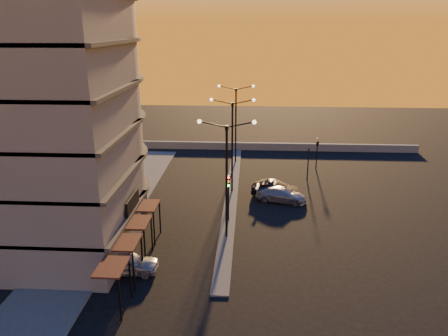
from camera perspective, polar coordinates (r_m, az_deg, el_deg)
ground at (r=35.01m, az=0.33°, el=-9.08°), size 120.00×120.00×0.00m
sidewalk_west at (r=40.43m, az=-14.45°, el=-5.73°), size 5.00×40.00×0.12m
median at (r=44.12m, az=1.04°, el=-3.09°), size 1.20×36.00×0.12m
parapet at (r=59.18m, az=3.65°, el=2.85°), size 44.00×0.50×1.00m
building at (r=35.11m, az=-23.47°, el=9.95°), size 14.35×17.08×25.00m
streetlamp_near at (r=32.84m, az=0.35°, el=-0.37°), size 4.32×0.32×9.51m
streetlamp_mid at (r=42.44m, az=1.09°, el=3.89°), size 4.32×0.32×9.51m
streetlamp_far at (r=52.19m, az=1.55°, el=6.57°), size 4.32×0.32×9.51m
traffic_light_main at (r=36.46m, az=0.58°, el=-2.98°), size 0.28×0.44×4.25m
signal_east_a at (r=47.67m, az=10.92°, el=0.58°), size 0.13×0.16×3.60m
signal_east_b at (r=51.37m, az=12.12°, el=3.13°), size 0.42×1.99×3.60m
car_hatchback at (r=30.87m, az=-12.67°, el=-11.99°), size 4.43×1.96×1.48m
car_sedan at (r=43.13m, az=6.66°, el=-2.74°), size 4.72×2.12×1.50m
car_wagon at (r=41.98m, az=7.46°, el=-3.44°), size 5.14×2.97×1.40m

